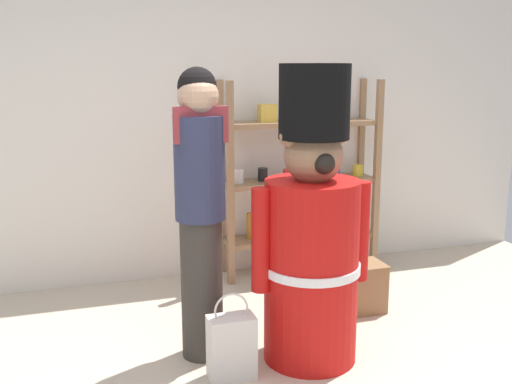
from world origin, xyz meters
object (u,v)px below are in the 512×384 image
at_px(merchandise_shelf, 300,178).
at_px(teddy_bear_guard, 312,237).
at_px(person_shopper, 200,204).
at_px(display_crate, 360,287).
at_px(shopping_bag, 232,346).

height_order(merchandise_shelf, teddy_bear_guard, teddy_bear_guard).
distance_m(person_shopper, display_crate, 1.45).
xyz_separation_m(person_shopper, shopping_bag, (0.09, -0.31, -0.74)).
distance_m(teddy_bear_guard, shopping_bag, 0.75).
relative_size(teddy_bear_guard, shopping_bag, 3.46).
height_order(merchandise_shelf, person_shopper, person_shopper).
relative_size(teddy_bear_guard, display_crate, 4.95).
distance_m(shopping_bag, display_crate, 1.26).
height_order(person_shopper, display_crate, person_shopper).
height_order(teddy_bear_guard, display_crate, teddy_bear_guard).
distance_m(teddy_bear_guard, display_crate, 0.98).
height_order(teddy_bear_guard, person_shopper, teddy_bear_guard).
relative_size(merchandise_shelf, shopping_bag, 3.23).
bearing_deg(shopping_bag, person_shopper, 106.47).
bearing_deg(display_crate, teddy_bear_guard, -138.64).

